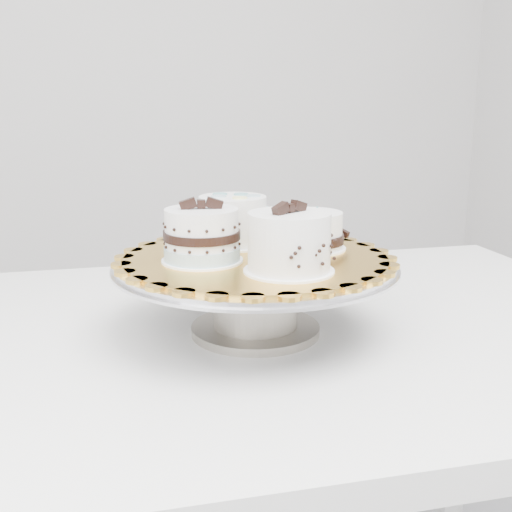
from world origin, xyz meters
name	(u,v)px	position (x,y,z in m)	size (l,w,h in m)	color
wall_back	(98,6)	(0.00, 1.75, 1.40)	(3.50, 0.02, 2.80)	beige
table	(264,370)	(-0.10, 0.20, 0.68)	(1.39, 1.06, 0.75)	white
cake_stand	(255,283)	(-0.13, 0.18, 0.83)	(0.41, 0.41, 0.11)	gray
cake_board	(255,258)	(-0.13, 0.18, 0.86)	(0.38, 0.38, 0.01)	gold
cake_swirl	(289,244)	(-0.12, 0.08, 0.90)	(0.14, 0.14, 0.10)	white
cake_banded	(202,237)	(-0.20, 0.18, 0.90)	(0.13, 0.13, 0.09)	white
cake_dots	(233,220)	(-0.13, 0.26, 0.91)	(0.13, 0.13, 0.08)	white
cake_ribbon	(310,232)	(-0.03, 0.18, 0.89)	(0.13, 0.13, 0.06)	white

